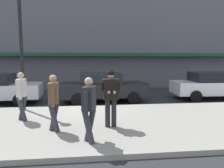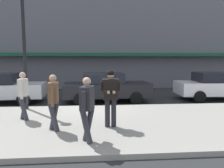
# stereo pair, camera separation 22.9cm
# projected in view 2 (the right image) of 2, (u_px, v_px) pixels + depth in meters

# --- Properties ---
(ground_plane) EXTENTS (80.00, 80.00, 0.00)m
(ground_plane) POSITION_uv_depth(u_px,v_px,m) (88.00, 107.00, 10.33)
(ground_plane) COLOR #2B2D30
(sidewalk) EXTENTS (32.00, 5.30, 0.14)m
(sidewalk) POSITION_uv_depth(u_px,v_px,m) (115.00, 123.00, 7.58)
(sidewalk) COLOR #99968E
(sidewalk) RESTS_ON ground
(curb_paint_line) EXTENTS (28.00, 0.12, 0.01)m
(curb_paint_line) POSITION_uv_depth(u_px,v_px,m) (109.00, 107.00, 10.46)
(curb_paint_line) COLOR silver
(curb_paint_line) RESTS_ON ground
(storefront_facade) EXTENTS (28.00, 4.70, 12.80)m
(storefront_facade) POSITION_uv_depth(u_px,v_px,m) (102.00, 9.00, 18.08)
(storefront_facade) COLOR slate
(storefront_facade) RESTS_ON ground
(parked_sedan_mid) EXTENTS (4.59, 2.11, 1.54)m
(parked_sedan_mid) POSITION_uv_depth(u_px,v_px,m) (106.00, 87.00, 11.59)
(parked_sedan_mid) COLOR black
(parked_sedan_mid) RESTS_ON ground
(parked_sedan_far) EXTENTS (4.59, 2.11, 1.54)m
(parked_sedan_far) POSITION_uv_depth(u_px,v_px,m) (217.00, 86.00, 12.19)
(parked_sedan_far) COLOR silver
(parked_sedan_far) RESTS_ON ground
(man_texting_on_phone) EXTENTS (0.65, 0.58, 1.81)m
(man_texting_on_phone) POSITION_uv_depth(u_px,v_px,m) (111.00, 92.00, 6.82)
(man_texting_on_phone) COLOR #23232B
(man_texting_on_phone) RESTS_ON sidewalk
(pedestrian_in_light_coat) EXTENTS (0.35, 0.60, 1.70)m
(pedestrian_in_light_coat) POSITION_uv_depth(u_px,v_px,m) (23.00, 93.00, 7.65)
(pedestrian_in_light_coat) COLOR #33333D
(pedestrian_in_light_coat) RESTS_ON sidewalk
(pedestrian_with_bag) EXTENTS (0.40, 0.70, 1.70)m
(pedestrian_with_bag) POSITION_uv_depth(u_px,v_px,m) (87.00, 105.00, 5.59)
(pedestrian_with_bag) COLOR #33333D
(pedestrian_with_bag) RESTS_ON sidewalk
(pedestrian_dark_coat) EXTENTS (0.35, 0.60, 1.70)m
(pedestrian_dark_coat) POSITION_uv_depth(u_px,v_px,m) (53.00, 99.00, 6.48)
(pedestrian_dark_coat) COLOR #33333D
(pedestrian_dark_coat) RESTS_ON sidewalk
(street_lamp_post) EXTENTS (0.36, 0.36, 4.88)m
(street_lamp_post) POSITION_uv_depth(u_px,v_px,m) (24.00, 38.00, 9.11)
(street_lamp_post) COLOR black
(street_lamp_post) RESTS_ON sidewalk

